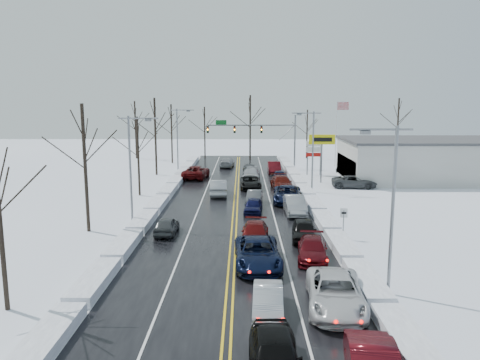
{
  "coord_description": "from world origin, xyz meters",
  "views": [
    {
      "loc": [
        0.68,
        -41.73,
        10.32
      ],
      "look_at": [
        0.44,
        3.36,
        2.5
      ],
      "focal_mm": 35.0,
      "sensor_mm": 36.0,
      "label": 1
    }
  ],
  "objects_px": {
    "traffic_signal_mast": "(261,132)",
    "oncoming_car_0": "(218,195)",
    "tires_plus_sign": "(322,143)",
    "flagpole": "(337,128)",
    "dealership_building": "(424,160)"
  },
  "relations": [
    {
      "from": "traffic_signal_mast",
      "to": "dealership_building",
      "type": "distance_m",
      "value": 23.01
    },
    {
      "from": "tires_plus_sign",
      "to": "dealership_building",
      "type": "bearing_deg",
      "value": 8.47
    },
    {
      "from": "tires_plus_sign",
      "to": "oncoming_car_0",
      "type": "height_order",
      "value": "tires_plus_sign"
    },
    {
      "from": "tires_plus_sign",
      "to": "flagpole",
      "type": "relative_size",
      "value": 0.6
    },
    {
      "from": "oncoming_car_0",
      "to": "tires_plus_sign",
      "type": "bearing_deg",
      "value": -150.19
    },
    {
      "from": "tires_plus_sign",
      "to": "flagpole",
      "type": "bearing_deg",
      "value": 71.56
    },
    {
      "from": "flagpole",
      "to": "oncoming_car_0",
      "type": "bearing_deg",
      "value": -127.98
    },
    {
      "from": "flagpole",
      "to": "dealership_building",
      "type": "xyz_separation_m",
      "value": [
        8.8,
        -12.0,
        -3.27
      ]
    },
    {
      "from": "flagpole",
      "to": "tires_plus_sign",
      "type": "bearing_deg",
      "value": -108.44
    },
    {
      "from": "traffic_signal_mast",
      "to": "dealership_building",
      "type": "bearing_deg",
      "value": -25.95
    },
    {
      "from": "flagpole",
      "to": "oncoming_car_0",
      "type": "xyz_separation_m",
      "value": [
        -17.1,
        -21.91,
        -5.93
      ]
    },
    {
      "from": "traffic_signal_mast",
      "to": "oncoming_car_0",
      "type": "bearing_deg",
      "value": -105.13
    },
    {
      "from": "tires_plus_sign",
      "to": "flagpole",
      "type": "height_order",
      "value": "flagpole"
    },
    {
      "from": "tires_plus_sign",
      "to": "oncoming_car_0",
      "type": "xyz_separation_m",
      "value": [
        -12.43,
        -7.9,
        -4.99
      ]
    },
    {
      "from": "flagpole",
      "to": "dealership_building",
      "type": "relative_size",
      "value": 0.49
    }
  ]
}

